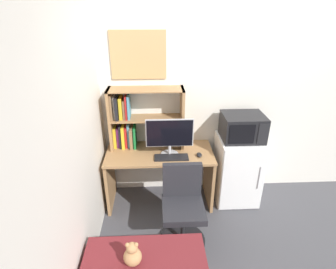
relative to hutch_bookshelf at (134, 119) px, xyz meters
name	(u,v)px	position (x,y,z in m)	size (l,w,h in m)	color
wall_back	(264,97)	(1.61, 0.14, 0.21)	(6.40, 0.04, 2.60)	silver
wall_left	(56,176)	(-0.41, -1.48, 0.21)	(0.04, 4.40, 2.60)	silver
desk	(160,167)	(0.30, -0.18, -0.58)	(1.29, 0.61, 0.73)	#997047
hutch_bookshelf	(134,119)	(0.00, 0.00, 0.00)	(0.89, 0.27, 0.74)	#997047
monitor	(170,135)	(0.42, -0.24, -0.11)	(0.55, 0.21, 0.46)	#B7B7BC
keyboard	(171,157)	(0.44, -0.32, -0.36)	(0.39, 0.14, 0.02)	black
computer_mouse	(199,155)	(0.76, -0.30, -0.35)	(0.06, 0.10, 0.04)	black
mini_fridge	(237,169)	(1.29, -0.16, -0.65)	(0.53, 0.52, 0.88)	white
microwave	(243,127)	(1.29, -0.15, -0.06)	(0.48, 0.40, 0.30)	black
desk_chair	(183,211)	(0.52, -0.83, -0.71)	(0.49, 0.49, 0.88)	black
teddy_bear	(133,255)	(0.06, -1.51, -0.54)	(0.15, 0.15, 0.22)	#AD7F51
wall_corkboard	(138,55)	(0.08, 0.11, 0.73)	(0.63, 0.02, 0.54)	tan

